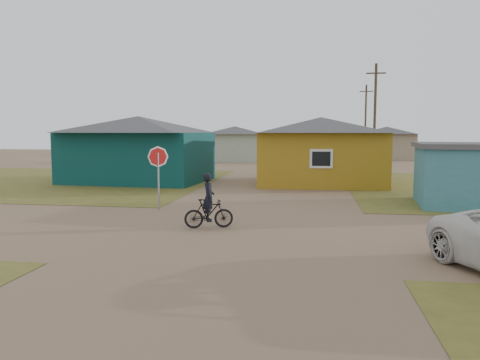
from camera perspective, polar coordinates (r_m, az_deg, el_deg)
name	(u,v)px	position (r m, az deg, el deg)	size (l,w,h in m)	color
ground	(242,233)	(14.33, 0.27, -6.45)	(120.00, 120.00, 0.00)	#7F6249
grass_nw	(53,181)	(31.46, -21.87, -0.08)	(20.00, 18.00, 0.00)	brown
house_teal	(139,148)	(29.35, -12.25, 3.82)	(8.93, 7.08, 4.00)	#093534
house_yellow	(321,150)	(27.86, 9.80, 3.66)	(7.72, 6.76, 3.90)	#9E7518
house_pale_west	(235,143)	(48.54, -0.62, 4.52)	(7.04, 6.15, 3.60)	#9EAC94
house_beige_east	(386,142)	(54.42, 17.39, 4.40)	(6.95, 6.05, 3.60)	gray
house_pale_north	(190,141)	(61.98, -6.08, 4.70)	(6.28, 5.81, 3.40)	#9EAC94
utility_pole_near	(375,117)	(36.12, 16.11, 7.41)	(1.40, 0.20, 8.00)	#443928
utility_pole_far	(365,121)	(52.12, 15.05, 6.92)	(1.40, 0.20, 8.00)	#443928
stop_sign	(158,163)	(18.47, -9.95, 2.02)	(0.81, 0.17, 2.51)	gray
cyclist	(209,208)	(14.94, -3.83, -3.44)	(1.62, 0.90, 1.77)	black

